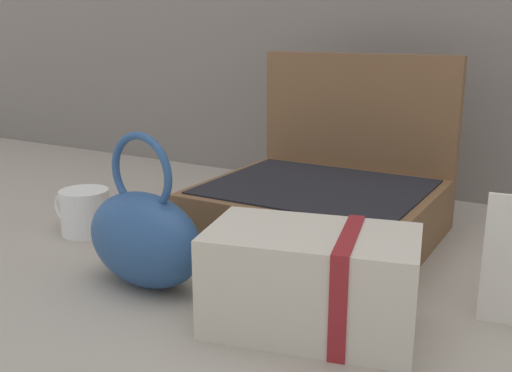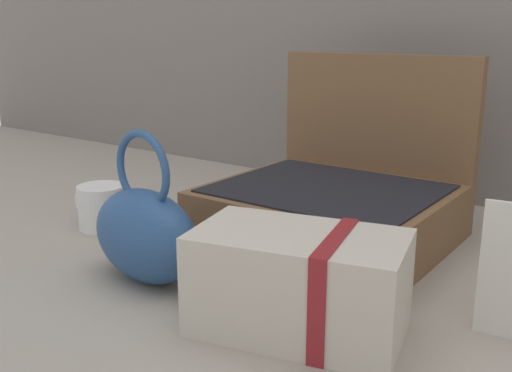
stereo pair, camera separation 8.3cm
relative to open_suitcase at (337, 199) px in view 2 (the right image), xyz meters
name	(u,v)px [view 2 (the right image)]	position (x,y,z in m)	size (l,w,h in m)	color
ground_plane	(260,273)	(-0.01, -0.21, -0.07)	(6.00, 6.00, 0.00)	#9E9384
open_suitcase	(337,199)	(0.00, 0.00, 0.00)	(0.38, 0.35, 0.31)	brown
teal_pouch_handbag	(145,233)	(-0.13, -0.33, 0.00)	(0.21, 0.12, 0.22)	#284C7F
cream_toiletry_bag	(301,283)	(0.13, -0.32, -0.01)	(0.28, 0.20, 0.13)	beige
coffee_mug	(102,206)	(-0.37, -0.21, -0.03)	(0.12, 0.09, 0.08)	white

